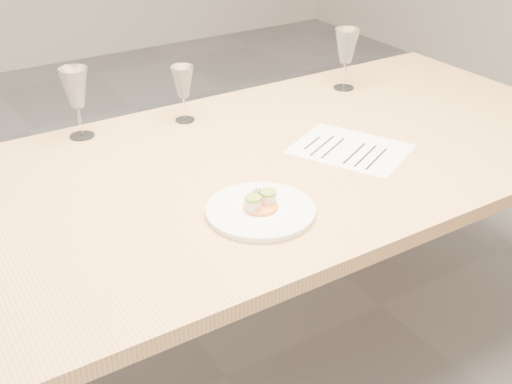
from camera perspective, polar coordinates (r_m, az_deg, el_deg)
ground at (r=2.17m, az=-2.69°, el=-16.04°), size 7.00×7.00×0.00m
dining_table at (r=1.75m, az=-3.21°, el=-0.12°), size 2.40×1.00×0.75m
dinner_plate at (r=1.52m, az=0.42°, el=-1.58°), size 0.26×0.26×0.07m
recipe_sheet at (r=1.85m, az=8.38°, el=3.81°), size 0.36×0.39×0.00m
wine_glass_1 at (r=1.93m, az=-15.76°, el=8.76°), size 0.08×0.08×0.21m
wine_glass_2 at (r=1.99m, az=-6.52°, el=9.59°), size 0.07×0.07×0.18m
wine_glass_3 at (r=2.27m, az=8.03°, el=12.62°), size 0.08×0.08×0.21m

